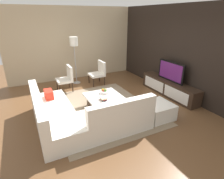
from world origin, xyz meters
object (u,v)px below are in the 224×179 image
object	(u,v)px
coffee_table	(104,102)
television	(171,71)
ottoman	(157,111)
floor_lamp	(74,45)
accent_chair_near	(67,77)
accent_chair_far	(99,72)
book_stack	(103,98)
media_console	(169,88)
fruit_bowl	(104,91)
sectional_couch	(78,116)

from	to	relation	value
coffee_table	television	bearing A→B (deg)	87.51
coffee_table	ottoman	distance (m)	1.49
coffee_table	floor_lamp	distance (m)	2.71
accent_chair_near	ottoman	world-z (taller)	accent_chair_near
floor_lamp	accent_chair_far	bearing A→B (deg)	57.23
coffee_table	ottoman	bearing A→B (deg)	42.89
ottoman	book_stack	distance (m)	1.44
media_console	fruit_bowl	distance (m)	2.22
coffee_table	accent_chair_near	distance (m)	1.93
sectional_couch	floor_lamp	size ratio (longest dim) A/B	1.39
accent_chair_near	floor_lamp	bearing A→B (deg)	130.55
coffee_table	ottoman	world-z (taller)	ottoman
television	ottoman	distance (m)	1.73
television	sectional_couch	distance (m)	3.32
media_console	book_stack	bearing A→B (deg)	-86.93
television	book_stack	world-z (taller)	television
sectional_couch	floor_lamp	distance (m)	3.35
coffee_table	accent_chair_near	xyz separation A→B (m)	(-1.81, -0.59, 0.29)
media_console	coffee_table	size ratio (longest dim) A/B	2.33
fruit_bowl	book_stack	xyz separation A→B (m)	(0.41, -0.22, -0.01)
fruit_bowl	accent_chair_far	bearing A→B (deg)	162.31
media_console	sectional_couch	size ratio (longest dim) A/B	0.93
fruit_bowl	book_stack	bearing A→B (deg)	-28.07
coffee_table	book_stack	bearing A→B (deg)	-27.38
media_console	sectional_couch	bearing A→B (deg)	-80.92
floor_lamp	book_stack	bearing A→B (deg)	-0.64
television	accent_chair_near	xyz separation A→B (m)	(-1.91, -2.89, -0.33)
television	coffee_table	xyz separation A→B (m)	(-0.10, -2.30, -0.61)
television	accent_chair_far	world-z (taller)	television
coffee_table	accent_chair_far	xyz separation A→B (m)	(-1.92, 0.66, 0.29)
sectional_couch	fruit_bowl	world-z (taller)	sectional_couch
media_console	coffee_table	xyz separation A→B (m)	(-0.10, -2.30, -0.05)
sectional_couch	floor_lamp	world-z (taller)	floor_lamp
sectional_couch	ottoman	bearing A→B (deg)	76.35
sectional_couch	coffee_table	world-z (taller)	sectional_couch
coffee_table	fruit_bowl	world-z (taller)	fruit_bowl
floor_lamp	television	bearing A→B (deg)	43.65
television	fruit_bowl	world-z (taller)	television
coffee_table	fruit_bowl	xyz separation A→B (m)	(-0.18, 0.10, 0.23)
accent_chair_far	media_console	bearing A→B (deg)	40.78
accent_chair_near	book_stack	world-z (taller)	accent_chair_near
television	accent_chair_far	distance (m)	2.63
floor_lamp	coffee_table	bearing A→B (deg)	2.13
television	sectional_couch	xyz separation A→B (m)	(0.52, -3.23, -0.52)
floor_lamp	accent_chair_near	bearing A→B (deg)	-40.40
media_console	accent_chair_near	size ratio (longest dim) A/B	2.59
floor_lamp	fruit_bowl	bearing A→B (deg)	4.86
ottoman	accent_chair_far	bearing A→B (deg)	-173.23
sectional_couch	floor_lamp	xyz separation A→B (m)	(-3.02, 0.85, 1.17)
coffee_table	media_console	bearing A→B (deg)	87.51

